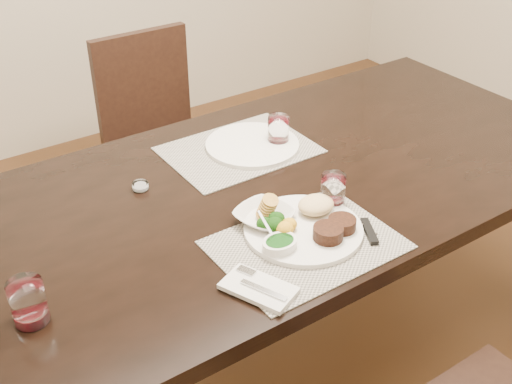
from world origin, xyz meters
TOP-DOWN VIEW (x-y plane):
  - ground_plane at (0.00, 0.00)m, footprint 4.50×4.50m
  - dining_table at (0.00, 0.00)m, footprint 2.00×1.00m
  - chair_far at (0.00, 0.93)m, footprint 0.42×0.42m
  - placemat_near at (-0.19, -0.31)m, footprint 0.46×0.34m
  - placemat_far at (-0.05, 0.21)m, footprint 0.46×0.34m
  - dinner_plate at (-0.14, -0.26)m, footprint 0.31×0.31m
  - napkin_fork at (-0.38, -0.39)m, footprint 0.16×0.19m
  - steak_knife at (-0.02, -0.34)m, footprint 0.09×0.25m
  - cracker_bowl at (-0.22, -0.17)m, footprint 0.18×0.18m
  - sauce_ramekin at (-0.26, -0.30)m, footprint 0.09×0.14m
  - wine_glass_near at (-0.01, -0.20)m, footprint 0.07×0.07m
  - far_plate at (-0.01, 0.20)m, footprint 0.30×0.30m
  - wine_glass_far at (0.07, 0.17)m, footprint 0.07×0.07m
  - wine_glass_side at (-0.85, -0.18)m, footprint 0.08×0.08m
  - salt_cellar at (-0.42, 0.17)m, footprint 0.05×0.05m

SIDE VIEW (x-z plane):
  - ground_plane at x=0.00m, z-range 0.00..0.00m
  - chair_far at x=0.00m, z-range 0.05..0.95m
  - dining_table at x=0.00m, z-range 0.29..1.04m
  - placemat_near at x=-0.19m, z-range 0.75..0.75m
  - placemat_far at x=-0.05m, z-range 0.75..0.75m
  - steak_knife at x=-0.02m, z-range 0.75..0.77m
  - salt_cellar at x=-0.42m, z-range 0.75..0.77m
  - far_plate at x=-0.01m, z-range 0.75..0.77m
  - napkin_fork at x=-0.38m, z-range 0.75..0.77m
  - dinner_plate at x=-0.14m, z-range 0.74..0.80m
  - cracker_bowl at x=-0.22m, z-range 0.74..0.81m
  - sauce_ramekin at x=-0.26m, z-range 0.74..0.81m
  - wine_glass_near at x=-0.01m, z-range 0.75..0.84m
  - wine_glass_far at x=0.07m, z-range 0.75..0.84m
  - wine_glass_side at x=-0.85m, z-range 0.74..0.85m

